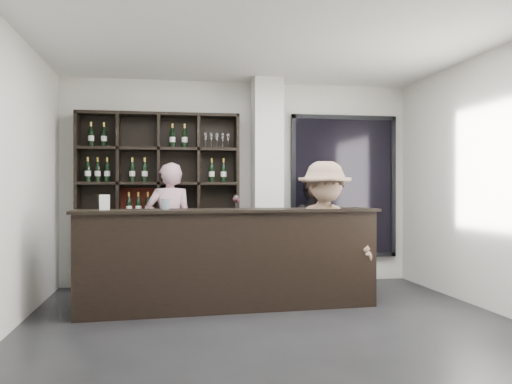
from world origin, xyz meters
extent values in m
cube|color=black|center=(0.00, 0.00, -0.01)|extent=(5.00, 5.50, 0.01)
cube|color=silver|center=(0.35, 2.47, 1.45)|extent=(0.40, 0.40, 2.90)
cube|color=black|center=(1.55, 2.69, 1.40)|extent=(1.60, 0.08, 2.10)
cube|color=black|center=(1.55, 2.69, 1.40)|extent=(1.48, 0.02, 1.98)
cube|color=black|center=(-0.35, 1.10, 0.55)|extent=(3.34, 0.63, 1.10)
cube|color=black|center=(-0.35, 1.10, 1.11)|extent=(3.42, 0.71, 0.03)
imported|color=#DBA5B5|center=(-1.00, 2.40, 0.86)|extent=(0.65, 0.46, 1.71)
imported|color=black|center=(0.95, 2.33, 0.77)|extent=(0.92, 0.84, 1.54)
imported|color=#906F5A|center=(0.75, 0.98, 0.84)|extent=(1.12, 0.69, 1.67)
cylinder|color=silver|center=(-1.06, 1.09, 1.19)|extent=(0.10, 0.10, 0.12)
cube|color=white|center=(0.71, 1.16, 1.14)|extent=(0.12, 0.12, 0.02)
cube|color=white|center=(-1.71, 1.03, 1.21)|extent=(0.12, 0.07, 0.16)
camera|label=1|loc=(-1.05, -5.00, 1.34)|focal=38.00mm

